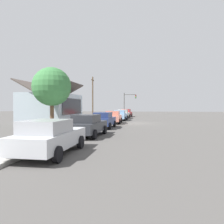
# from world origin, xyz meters

# --- Properties ---
(ground_plane) EXTENTS (120.00, 120.00, 0.00)m
(ground_plane) POSITION_xyz_m (0.00, 0.00, 0.00)
(ground_plane) COLOR #4C4947
(sidewalk_curb) EXTENTS (60.00, 4.20, 0.16)m
(sidewalk_curb) POSITION_xyz_m (0.00, 5.60, 0.08)
(sidewalk_curb) COLOR #A3A099
(sidewalk_curb) RESTS_ON ground
(car_silver) EXTENTS (4.62, 2.10, 1.59)m
(car_silver) POSITION_xyz_m (-18.42, 2.79, 0.82)
(car_silver) COLOR silver
(car_silver) RESTS_ON ground
(car_charcoal) EXTENTS (4.64, 2.13, 1.59)m
(car_charcoal) POSITION_xyz_m (-12.43, 2.71, 0.81)
(car_charcoal) COLOR #2D3035
(car_charcoal) RESTS_ON ground
(car_navy) EXTENTS (4.36, 2.00, 1.59)m
(car_navy) POSITION_xyz_m (-6.52, 2.76, 0.81)
(car_navy) COLOR navy
(car_navy) RESTS_ON ground
(car_coral) EXTENTS (4.54, 2.20, 1.59)m
(car_coral) POSITION_xyz_m (-0.70, 2.72, 0.81)
(car_coral) COLOR #EA8C75
(car_coral) RESTS_ON ground
(car_skyblue) EXTENTS (4.48, 2.07, 1.59)m
(car_skyblue) POSITION_xyz_m (5.24, 2.62, 0.81)
(car_skyblue) COLOR #8CB7E0
(car_skyblue) RESTS_ON ground
(car_ivory) EXTENTS (4.53, 2.07, 1.59)m
(car_ivory) POSITION_xyz_m (10.61, 2.69, 0.81)
(car_ivory) COLOR silver
(car_ivory) RESTS_ON ground
(car_cherry) EXTENTS (4.63, 2.22, 1.59)m
(car_cherry) POSITION_xyz_m (16.59, 2.71, 0.81)
(car_cherry) COLOR red
(car_cherry) RESTS_ON ground
(storefront_building) EXTENTS (10.06, 6.32, 5.68)m
(storefront_building) POSITION_xyz_m (1.54, 11.98, 2.11)
(storefront_building) COLOR #ADBCC6
(storefront_building) RESTS_ON ground
(shade_tree) EXTENTS (4.30, 4.30, 6.52)m
(shade_tree) POSITION_xyz_m (-5.08, 8.96, 4.35)
(shade_tree) COLOR brown
(shade_tree) RESTS_ON ground
(traffic_light_main) EXTENTS (0.37, 2.79, 5.20)m
(traffic_light_main) POSITION_xyz_m (20.43, 2.54, 3.49)
(traffic_light_main) COLOR #383833
(traffic_light_main) RESTS_ON ground
(utility_pole_wooden) EXTENTS (1.80, 0.24, 7.50)m
(utility_pole_wooden) POSITION_xyz_m (10.01, 8.20, 3.93)
(utility_pole_wooden) COLOR brown
(utility_pole_wooden) RESTS_ON ground
(fire_hydrant_red) EXTENTS (0.22, 0.22, 0.71)m
(fire_hydrant_red) POSITION_xyz_m (-5.67, 4.20, 0.50)
(fire_hydrant_red) COLOR red
(fire_hydrant_red) RESTS_ON sidewalk_curb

